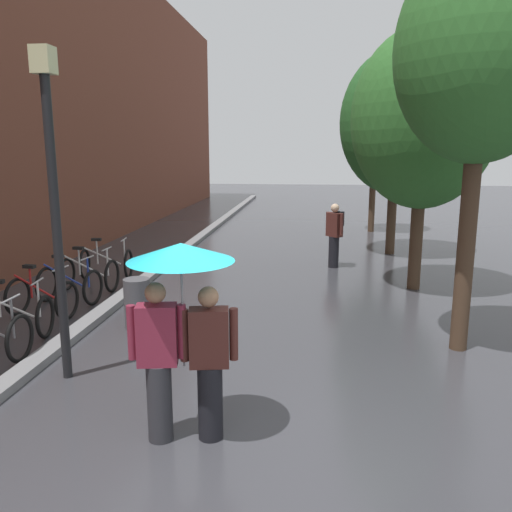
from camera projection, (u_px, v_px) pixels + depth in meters
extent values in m
plane|color=#38383D|center=(243.00, 466.00, 5.00)|extent=(80.00, 80.00, 0.00)
cube|color=slate|center=(181.00, 252.00, 15.07)|extent=(0.30, 36.00, 0.12)
cylinder|color=#473323|center=(466.00, 247.00, 7.61)|extent=(0.25, 0.25, 3.15)
ellipsoid|color=#2D6628|center=(483.00, 50.00, 7.06)|extent=(2.38, 2.38, 3.06)
cylinder|color=#473323|center=(416.00, 238.00, 11.12)|extent=(0.27, 0.27, 2.20)
ellipsoid|color=#2D6628|center=(424.00, 118.00, 10.62)|extent=(2.96, 2.96, 3.70)
cylinder|color=#473323|center=(392.00, 215.00, 14.87)|extent=(0.26, 0.26, 2.22)
ellipsoid|color=#235623|center=(396.00, 122.00, 14.35)|extent=(3.11, 3.11, 3.96)
cylinder|color=#473323|center=(372.00, 193.00, 18.80)|extent=(0.22, 0.22, 2.83)
ellipsoid|color=#387533|center=(376.00, 122.00, 18.30)|extent=(2.37, 2.37, 2.83)
torus|color=black|center=(20.00, 338.00, 7.37)|extent=(0.07, 0.70, 0.70)
cylinder|color=slate|center=(12.00, 319.00, 7.32)|extent=(0.04, 0.04, 0.58)
cylinder|color=#9E9EA3|center=(10.00, 299.00, 7.26)|extent=(0.03, 0.46, 0.03)
torus|color=black|center=(45.00, 317.00, 8.32)|extent=(0.15, 0.70, 0.70)
cylinder|color=silver|center=(6.00, 305.00, 8.28)|extent=(0.88, 0.14, 0.43)
cylinder|color=silver|center=(39.00, 299.00, 8.26)|extent=(0.04, 0.04, 0.58)
cylinder|color=#9E9EA3|center=(37.00, 282.00, 8.20)|extent=(0.08, 0.46, 0.03)
torus|color=black|center=(67.00, 301.00, 9.20)|extent=(0.15, 0.70, 0.70)
torus|color=black|center=(18.00, 297.00, 9.45)|extent=(0.15, 0.70, 0.70)
cylinder|color=red|center=(36.00, 287.00, 9.31)|extent=(0.88, 0.15, 0.43)
cylinder|color=red|center=(31.00, 283.00, 9.32)|extent=(0.04, 0.04, 0.55)
cube|color=black|center=(29.00, 266.00, 9.26)|extent=(0.23, 0.13, 0.06)
cylinder|color=red|center=(62.00, 284.00, 9.16)|extent=(0.04, 0.04, 0.58)
cylinder|color=#9E9EA3|center=(60.00, 268.00, 9.10)|extent=(0.09, 0.46, 0.03)
torus|color=black|center=(93.00, 287.00, 10.07)|extent=(0.15, 0.70, 0.70)
torus|color=black|center=(47.00, 284.00, 10.31)|extent=(0.15, 0.70, 0.70)
cylinder|color=#233DA8|center=(64.00, 276.00, 10.17)|extent=(0.88, 0.14, 0.43)
cylinder|color=#233DA8|center=(59.00, 272.00, 10.18)|extent=(0.04, 0.04, 0.55)
cube|color=black|center=(58.00, 256.00, 10.12)|extent=(0.23, 0.13, 0.06)
cylinder|color=#233DA8|center=(88.00, 273.00, 10.03)|extent=(0.04, 0.04, 0.58)
cylinder|color=#9E9EA3|center=(87.00, 258.00, 9.97)|extent=(0.08, 0.46, 0.03)
torus|color=black|center=(112.00, 276.00, 10.98)|extent=(0.08, 0.70, 0.70)
torus|color=black|center=(67.00, 274.00, 11.13)|extent=(0.08, 0.70, 0.70)
cylinder|color=silver|center=(84.00, 266.00, 11.03)|extent=(0.88, 0.07, 0.43)
cylinder|color=silver|center=(79.00, 262.00, 11.03)|extent=(0.04, 0.04, 0.55)
cube|color=black|center=(78.00, 248.00, 10.97)|extent=(0.22, 0.11, 0.06)
cylinder|color=silver|center=(107.00, 262.00, 10.93)|extent=(0.04, 0.04, 0.58)
cylinder|color=#9E9EA3|center=(107.00, 249.00, 10.87)|extent=(0.04, 0.46, 0.03)
torus|color=black|center=(129.00, 264.00, 12.11)|extent=(0.14, 0.70, 0.70)
torus|color=black|center=(85.00, 264.00, 12.11)|extent=(0.14, 0.70, 0.70)
cylinder|color=silver|center=(102.00, 256.00, 12.07)|extent=(0.88, 0.13, 0.43)
cylinder|color=silver|center=(97.00, 252.00, 12.06)|extent=(0.04, 0.04, 0.55)
cube|color=black|center=(96.00, 239.00, 11.99)|extent=(0.23, 0.12, 0.06)
cylinder|color=silver|center=(124.00, 252.00, 12.05)|extent=(0.04, 0.04, 0.58)
cylinder|color=#9E9EA3|center=(124.00, 239.00, 11.99)|extent=(0.08, 0.46, 0.03)
cylinder|color=#2D2D33|center=(160.00, 402.00, 5.38)|extent=(0.26, 0.26, 0.84)
cube|color=maroon|center=(157.00, 335.00, 5.23)|extent=(0.43, 0.29, 0.63)
sphere|color=#9E7051|center=(155.00, 293.00, 5.14)|extent=(0.21, 0.21, 0.21)
cylinder|color=maroon|center=(132.00, 332.00, 5.21)|extent=(0.09, 0.09, 0.56)
cylinder|color=maroon|center=(182.00, 331.00, 5.24)|extent=(0.09, 0.09, 0.56)
cylinder|color=black|center=(210.00, 402.00, 5.42)|extent=(0.26, 0.26, 0.81)
cube|color=#4C231E|center=(209.00, 337.00, 5.27)|extent=(0.43, 0.29, 0.61)
sphere|color=#9E7051|center=(208.00, 297.00, 5.18)|extent=(0.21, 0.21, 0.21)
cylinder|color=#4C231E|center=(184.00, 335.00, 5.25)|extent=(0.09, 0.09, 0.55)
cylinder|color=#4C231E|center=(234.00, 334.00, 5.28)|extent=(0.09, 0.09, 0.55)
cylinder|color=#9E9EA3|center=(183.00, 314.00, 5.23)|extent=(0.02, 0.02, 1.12)
cone|color=#1EB2C6|center=(181.00, 252.00, 5.10)|extent=(1.07, 1.07, 0.18)
cylinder|color=black|center=(57.00, 234.00, 6.56)|extent=(0.12, 0.12, 3.85)
cube|color=beige|center=(43.00, 60.00, 6.14)|extent=(0.24, 0.24, 0.32)
cylinder|color=#4C4C51|center=(137.00, 303.00, 8.78)|extent=(0.44, 0.44, 0.85)
cylinder|color=black|center=(334.00, 252.00, 13.28)|extent=(0.26, 0.26, 0.80)
cube|color=#4C231E|center=(334.00, 225.00, 13.13)|extent=(0.43, 0.44, 0.60)
sphere|color=beige|center=(335.00, 208.00, 13.05)|extent=(0.21, 0.21, 0.21)
cylinder|color=#4C231E|center=(342.00, 225.00, 12.93)|extent=(0.09, 0.09, 0.54)
cylinder|color=#4C231E|center=(328.00, 222.00, 13.33)|extent=(0.09, 0.09, 0.54)
cube|color=black|center=(339.00, 218.00, 13.18)|extent=(0.28, 0.29, 0.36)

